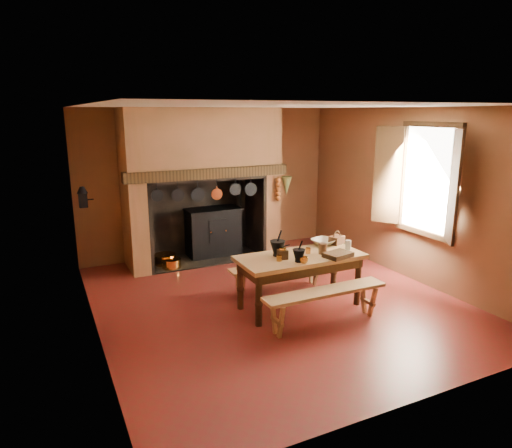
{
  "coord_description": "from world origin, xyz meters",
  "views": [
    {
      "loc": [
        -2.97,
        -5.57,
        2.73
      ],
      "look_at": [
        -0.16,
        0.3,
        1.12
      ],
      "focal_mm": 32.0,
      "sensor_mm": 36.0,
      "label": 1
    }
  ],
  "objects": [
    {
      "name": "onion_string",
      "position": [
        1.0,
        1.79,
        1.33
      ],
      "size": [
        0.12,
        0.1,
        0.46
      ],
      "primitive_type": null,
      "color": "#B56621",
      "rests_on": "chimney_breast"
    },
    {
      "name": "brass_mug_a",
      "position": [
        -0.17,
        -0.44,
        0.81
      ],
      "size": [
        0.09,
        0.09,
        0.08
      ],
      "primitive_type": "cylinder",
      "rotation": [
        0.0,
        0.0,
        0.24
      ],
      "color": "#C47D2D",
      "rests_on": "work_table"
    },
    {
      "name": "herb_bunch",
      "position": [
        1.18,
        1.79,
        1.38
      ],
      "size": [
        0.2,
        0.2,
        0.35
      ],
      "primitive_type": "cone",
      "rotation": [
        3.14,
        0.0,
        0.0
      ],
      "color": "#57642F",
      "rests_on": "chimney_breast"
    },
    {
      "name": "brass_mug_b",
      "position": [
        0.36,
        -0.32,
        0.81
      ],
      "size": [
        0.09,
        0.09,
        0.08
      ],
      "primitive_type": "cylinder",
      "rotation": [
        0.0,
        0.0,
        0.24
      ],
      "color": "#C47D2D",
      "rests_on": "work_table"
    },
    {
      "name": "hearth_pans",
      "position": [
        -1.05,
        2.22,
        0.09
      ],
      "size": [
        0.51,
        0.62,
        0.2
      ],
      "color": "#C47D2D",
      "rests_on": "floor"
    },
    {
      "name": "wooden_tray",
      "position": [
        0.65,
        -0.64,
        0.8
      ],
      "size": [
        0.43,
        0.35,
        0.06
      ],
      "primitive_type": "cube",
      "rotation": [
        0.0,
        0.0,
        0.23
      ],
      "color": "#32200F",
      "rests_on": "work_table"
    },
    {
      "name": "wicker_basket",
      "position": [
        1.01,
        -0.09,
        0.84
      ],
      "size": [
        0.26,
        0.22,
        0.21
      ],
      "rotation": [
        0.0,
        0.0,
        0.37
      ],
      "color": "#492615",
      "rests_on": "work_table"
    },
    {
      "name": "glass_jar",
      "position": [
        0.97,
        -0.43,
        0.85
      ],
      "size": [
        0.1,
        0.1,
        0.15
      ],
      "primitive_type": "cylinder",
      "rotation": [
        0.0,
        0.0,
        -0.28
      ],
      "color": "beige",
      "rests_on": "work_table"
    },
    {
      "name": "bench_front",
      "position": [
        0.22,
        -0.99,
        0.37
      ],
      "size": [
        1.73,
        0.3,
        0.49
      ],
      "color": "#A6864C",
      "rests_on": "floor"
    },
    {
      "name": "back_wall",
      "position": [
        0.0,
        2.75,
        1.4
      ],
      "size": [
        5.0,
        0.02,
        2.8
      ],
      "primitive_type": "cube",
      "color": "brown",
      "rests_on": "floor"
    },
    {
      "name": "work_table",
      "position": [
        0.22,
        -0.35,
        0.65
      ],
      "size": [
        1.78,
        0.79,
        0.77
      ],
      "color": "#A6864C",
      "rests_on": "floor"
    },
    {
      "name": "mixing_bowl",
      "position": [
        0.81,
        -0.04,
        0.82
      ],
      "size": [
        0.44,
        0.44,
        0.09
      ],
      "primitive_type": "imported",
      "rotation": [
        0.0,
        0.0,
        0.29
      ],
      "color": "#B7AC8D",
      "rests_on": "work_table"
    },
    {
      "name": "hanging_pans",
      "position": [
        -0.34,
        1.81,
        1.36
      ],
      "size": [
        1.92,
        0.29,
        0.27
      ],
      "color": "black",
      "rests_on": "chimney_breast"
    },
    {
      "name": "bench_back",
      "position": [
        0.22,
        0.3,
        0.33
      ],
      "size": [
        1.58,
        0.28,
        0.44
      ],
      "color": "#A6864C",
      "rests_on": "floor"
    },
    {
      "name": "mortar_small",
      "position": [
        0.05,
        -0.58,
        0.87
      ],
      "size": [
        0.17,
        0.17,
        0.29
      ],
      "rotation": [
        0.0,
        0.0,
        -0.31
      ],
      "color": "black",
      "rests_on": "work_table"
    },
    {
      "name": "brass_cup",
      "position": [
        0.08,
        -0.66,
        0.82
      ],
      "size": [
        0.13,
        0.13,
        0.09
      ],
      "primitive_type": "imported",
      "rotation": [
        0.0,
        0.0,
        0.21
      ],
      "color": "#C47D2D",
      "rests_on": "work_table"
    },
    {
      "name": "wall_left",
      "position": [
        -2.5,
        0.0,
        1.4
      ],
      "size": [
        0.02,
        5.5,
        2.8
      ],
      "primitive_type": "cube",
      "color": "brown",
      "rests_on": "floor"
    },
    {
      "name": "wall_right",
      "position": [
        2.5,
        0.0,
        1.4
      ],
      "size": [
        0.02,
        5.5,
        2.8
      ],
      "primitive_type": "cube",
      "color": "brown",
      "rests_on": "floor"
    },
    {
      "name": "floor",
      "position": [
        0.0,
        0.0,
        0.0
      ],
      "size": [
        5.5,
        5.5,
        0.0
      ],
      "primitive_type": "plane",
      "color": "maroon",
      "rests_on": "ground"
    },
    {
      "name": "wall_front",
      "position": [
        0.0,
        -2.75,
        1.4
      ],
      "size": [
        5.0,
        0.02,
        2.8
      ],
      "primitive_type": "cube",
      "color": "brown",
      "rests_on": "floor"
    },
    {
      "name": "ceiling",
      "position": [
        0.0,
        0.0,
        2.8
      ],
      "size": [
        5.5,
        5.5,
        0.0
      ],
      "primitive_type": "plane",
      "rotation": [
        3.14,
        0.0,
        0.0
      ],
      "color": "silver",
      "rests_on": "back_wall"
    },
    {
      "name": "chimney_breast",
      "position": [
        -0.3,
        2.31,
        1.81
      ],
      "size": [
        2.95,
        0.96,
        2.8
      ],
      "color": "brown",
      "rests_on": "floor"
    },
    {
      "name": "wall_coffee_mill",
      "position": [
        -2.42,
        1.55,
        1.52
      ],
      "size": [
        0.23,
        0.16,
        0.31
      ],
      "color": "black",
      "rests_on": "wall_left"
    },
    {
      "name": "mortar_large",
      "position": [
        -0.08,
        -0.23,
        0.89
      ],
      "size": [
        0.22,
        0.22,
        0.37
      ],
      "rotation": [
        0.0,
        0.0,
        0.01
      ],
      "color": "black",
      "rests_on": "work_table"
    },
    {
      "name": "iron_range",
      "position": [
        -0.04,
        2.45,
        0.48
      ],
      "size": [
        1.12,
        0.55,
        1.6
      ],
      "color": "black",
      "rests_on": "floor"
    },
    {
      "name": "window",
      "position": [
        2.35,
        -0.4,
        1.7
      ],
      "size": [
        0.39,
        1.75,
        1.76
      ],
      "color": "white",
      "rests_on": "wall_right"
    },
    {
      "name": "stoneware_crock",
      "position": [
        0.54,
        -0.42,
        0.85
      ],
      "size": [
        0.14,
        0.14,
        0.15
      ],
      "primitive_type": "cylinder",
      "rotation": [
        0.0,
        0.0,
        0.14
      ],
      "color": "#50331E",
      "rests_on": "work_table"
    },
    {
      "name": "coffee_grinder",
      "position": [
        -0.08,
        -0.38,
        0.85
      ],
      "size": [
        0.18,
        0.14,
        0.2
      ],
      "rotation": [
        0.0,
        0.0,
        -0.15
      ],
      "color": "#32200F",
      "rests_on": "work_table"
    }
  ]
}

